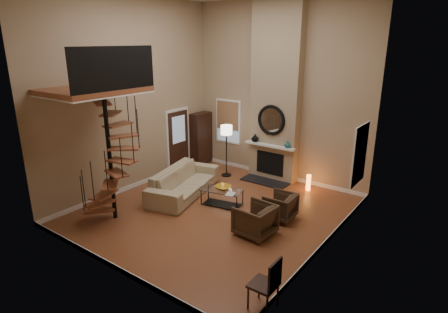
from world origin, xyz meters
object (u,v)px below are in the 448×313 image
Objects in this scene: accent_lamp at (308,182)px; armchair_near at (283,207)px; sofa at (184,182)px; side_chair at (268,282)px; floor_lamp at (226,134)px; coffee_table at (222,195)px; armchair_far at (258,221)px; hutch at (201,138)px.

armchair_near is at bearing -82.80° from accent_lamp.
armchair_near is 1.50× the size of accent_lamp.
side_chair reaches higher than sofa.
floor_lamp is (0.07, 2.00, 1.02)m from sofa.
sofa is 5.64× the size of accent_lamp.
coffee_table is at bearing -102.16° from sofa.
accent_lamp is 0.51× the size of side_chair.
armchair_near is 0.61× the size of coffee_table.
armchair_far reaches higher than coffee_table.
armchair_near is at bearing -30.24° from floor_lamp.
sofa is 2.24m from floor_lamp.
accent_lamp is (2.72, 0.42, -1.16)m from floor_lamp.
side_chair is (4.32, -4.78, -0.89)m from floor_lamp.
floor_lamp is at bearing -16.35° from sofa.
accent_lamp is at bearing -172.98° from armchair_far.
coffee_table is 4.18m from side_chair.
hutch is 2.92m from sofa.
armchair_near is 1.02m from armchair_far.
accent_lamp is (1.45, 2.36, -0.03)m from coffee_table.
side_chair is (1.43, -2.03, 0.17)m from armchair_far.
side_chair is (1.61, -5.20, 0.28)m from accent_lamp.
floor_lamp is 1.79× the size of side_chair.
floor_lamp is 6.51m from side_chair.
coffee_table is 2.58m from floor_lamp.
accent_lamp is at bearing 8.70° from floor_lamp.
floor_lamp is at bearing -18.61° from hutch.
armchair_near is (4.47, -2.24, -0.60)m from hutch.
hutch is 5.48m from armchair_far.
accent_lamp is 5.45m from side_chair.
armchair_near reaches higher than accent_lamp.
side_chair is at bearing -47.88° from floor_lamp.
hutch is at bearing -122.78° from armchair_far.
armchair_far is 1.72× the size of accent_lamp.
armchair_near is 1.74m from coffee_table.
armchair_far is at bearing -118.78° from sofa.
armchair_near is at bearing 113.69° from side_chair.
sofa reaches higher than armchair_near.
floor_lamp is at bearing -129.72° from armchair_far.
floor_lamp reaches higher than coffee_table.
side_chair reaches higher than armchair_near.
armchair_near is 3.32m from side_chair.
coffee_table is (1.33, 0.05, -0.11)m from sofa.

